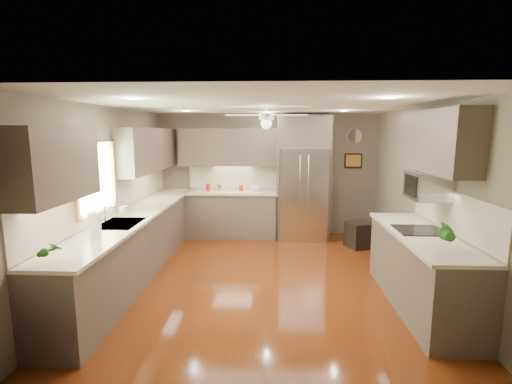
# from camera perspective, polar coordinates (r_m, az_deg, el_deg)

# --- Properties ---
(floor) EXTENTS (5.00, 5.00, 0.00)m
(floor) POSITION_cam_1_polar(r_m,az_deg,el_deg) (5.63, 1.45, -13.09)
(floor) COLOR #4E280A
(floor) RESTS_ON ground
(ceiling) EXTENTS (5.00, 5.00, 0.00)m
(ceiling) POSITION_cam_1_polar(r_m,az_deg,el_deg) (5.22, 1.57, 13.19)
(ceiling) COLOR white
(ceiling) RESTS_ON ground
(wall_back) EXTENTS (4.50, 0.00, 4.50)m
(wall_back) POSITION_cam_1_polar(r_m,az_deg,el_deg) (7.76, 1.85, 2.70)
(wall_back) COLOR #655C4D
(wall_back) RESTS_ON ground
(wall_front) EXTENTS (4.50, 0.00, 4.50)m
(wall_front) POSITION_cam_1_polar(r_m,az_deg,el_deg) (2.85, 0.56, -9.08)
(wall_front) COLOR #655C4D
(wall_front) RESTS_ON ground
(wall_left) EXTENTS (0.00, 5.00, 5.00)m
(wall_left) POSITION_cam_1_polar(r_m,az_deg,el_deg) (5.78, -21.40, -0.26)
(wall_left) COLOR #655C4D
(wall_left) RESTS_ON ground
(wall_right) EXTENTS (0.00, 5.00, 5.00)m
(wall_right) POSITION_cam_1_polar(r_m,az_deg,el_deg) (5.71, 24.73, -0.59)
(wall_right) COLOR #655C4D
(wall_right) RESTS_ON ground
(canister_a) EXTENTS (0.12, 0.12, 0.15)m
(canister_a) POSITION_cam_1_polar(r_m,az_deg,el_deg) (7.59, -7.37, 0.72)
(canister_a) COLOR maroon
(canister_a) RESTS_ON back_run
(canister_b) EXTENTS (0.11, 0.11, 0.15)m
(canister_b) POSITION_cam_1_polar(r_m,az_deg,el_deg) (7.56, -5.66, 0.64)
(canister_b) COLOR silver
(canister_b) RESTS_ON back_run
(canister_c) EXTENTS (0.12, 0.12, 0.17)m
(canister_c) POSITION_cam_1_polar(r_m,az_deg,el_deg) (7.59, -3.99, 0.86)
(canister_c) COLOR beige
(canister_c) RESTS_ON back_run
(canister_d) EXTENTS (0.11, 0.11, 0.13)m
(canister_d) POSITION_cam_1_polar(r_m,az_deg,el_deg) (7.56, -2.29, 0.60)
(canister_d) COLOR maroon
(canister_d) RESTS_ON back_run
(soap_bottle) EXTENTS (0.09, 0.09, 0.19)m
(soap_bottle) POSITION_cam_1_polar(r_m,az_deg,el_deg) (5.72, -19.55, -2.44)
(soap_bottle) COLOR white
(soap_bottle) RESTS_ON left_run
(potted_plant_left) EXTENTS (0.15, 0.12, 0.27)m
(potted_plant_left) POSITION_cam_1_polar(r_m,az_deg,el_deg) (3.92, -29.07, -7.83)
(potted_plant_left) COLOR #205F1B
(potted_plant_left) RESTS_ON left_run
(potted_plant_right) EXTENTS (0.20, 0.17, 0.34)m
(potted_plant_right) POSITION_cam_1_polar(r_m,az_deg,el_deg) (4.34, 27.36, -5.57)
(potted_plant_right) COLOR #205F1B
(potted_plant_right) RESTS_ON right_run
(bowl) EXTENTS (0.22, 0.22, 0.05)m
(bowl) POSITION_cam_1_polar(r_m,az_deg,el_deg) (7.48, -0.19, 0.26)
(bowl) COLOR beige
(bowl) RESTS_ON back_run
(left_run) EXTENTS (0.65, 4.70, 1.45)m
(left_run) POSITION_cam_1_polar(r_m,az_deg,el_deg) (5.97, -17.76, -7.31)
(left_run) COLOR brown
(left_run) RESTS_ON ground
(back_run) EXTENTS (1.85, 0.65, 1.45)m
(back_run) POSITION_cam_1_polar(r_m,az_deg,el_deg) (7.64, -3.66, -3.25)
(back_run) COLOR brown
(back_run) RESTS_ON ground
(uppers) EXTENTS (4.50, 4.70, 0.95)m
(uppers) POSITION_cam_1_polar(r_m,az_deg,el_deg) (5.98, -5.50, 6.64)
(uppers) COLOR brown
(uppers) RESTS_ON wall_left
(window) EXTENTS (0.05, 1.12, 0.92)m
(window) POSITION_cam_1_polar(r_m,az_deg,el_deg) (5.28, -23.48, 2.04)
(window) COLOR #BFF2B2
(window) RESTS_ON wall_left
(sink) EXTENTS (0.50, 0.70, 0.32)m
(sink) POSITION_cam_1_polar(r_m,az_deg,el_deg) (5.27, -20.19, -4.88)
(sink) COLOR silver
(sink) RESTS_ON left_run
(refrigerator) EXTENTS (1.06, 0.75, 2.45)m
(refrigerator) POSITION_cam_1_polar(r_m,az_deg,el_deg) (7.45, 7.21, 1.87)
(refrigerator) COLOR silver
(refrigerator) RESTS_ON ground
(right_run) EXTENTS (0.70, 2.20, 1.45)m
(right_run) POSITION_cam_1_polar(r_m,az_deg,el_deg) (5.06, 24.13, -10.74)
(right_run) COLOR brown
(right_run) RESTS_ON ground
(microwave) EXTENTS (0.43, 0.55, 0.34)m
(microwave) POSITION_cam_1_polar(r_m,az_deg,el_deg) (5.08, 24.87, 0.90)
(microwave) COLOR silver
(microwave) RESTS_ON wall_right
(ceiling_fan) EXTENTS (1.18, 1.18, 0.32)m
(ceiling_fan) POSITION_cam_1_polar(r_m,az_deg,el_deg) (5.51, 1.62, 11.24)
(ceiling_fan) COLOR white
(ceiling_fan) RESTS_ON ceiling
(recessed_lights) EXTENTS (2.84, 3.14, 0.01)m
(recessed_lights) POSITION_cam_1_polar(r_m,az_deg,el_deg) (5.62, 1.22, 12.86)
(recessed_lights) COLOR white
(recessed_lights) RESTS_ON ceiling
(wall_clock) EXTENTS (0.30, 0.03, 0.30)m
(wall_clock) POSITION_cam_1_polar(r_m,az_deg,el_deg) (7.86, 14.88, 8.32)
(wall_clock) COLOR white
(wall_clock) RESTS_ON wall_back
(framed_print) EXTENTS (0.36, 0.03, 0.30)m
(framed_print) POSITION_cam_1_polar(r_m,az_deg,el_deg) (7.88, 14.73, 4.69)
(framed_print) COLOR black
(framed_print) RESTS_ON wall_back
(stool) EXTENTS (0.55, 0.55, 0.50)m
(stool) POSITION_cam_1_polar(r_m,az_deg,el_deg) (7.23, 15.69, -6.33)
(stool) COLOR black
(stool) RESTS_ON ground
(paper_towel) EXTENTS (0.13, 0.13, 0.33)m
(paper_towel) POSITION_cam_1_polar(r_m,az_deg,el_deg) (4.64, -23.53, -4.78)
(paper_towel) COLOR white
(paper_towel) RESTS_ON left_run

